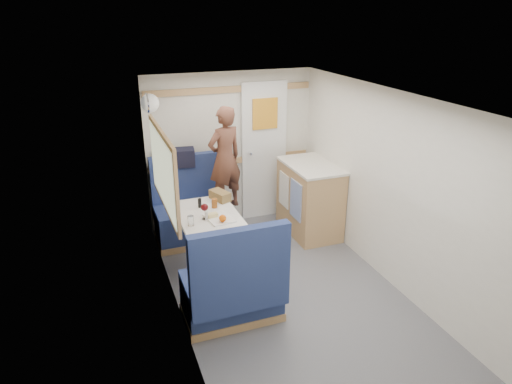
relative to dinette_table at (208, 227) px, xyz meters
name	(u,v)px	position (x,y,z in m)	size (l,w,h in m)	color
floor	(303,313)	(0.65, -1.00, -0.57)	(4.50, 4.50, 0.00)	#515156
ceiling	(312,105)	(0.65, -1.00, 1.43)	(4.50, 4.50, 0.00)	silver
wall_back	(231,149)	(0.65, 1.25, 0.43)	(2.20, 0.02, 2.00)	silver
wall_left	(183,239)	(-0.45, -1.00, 0.43)	(0.02, 4.50, 2.00)	silver
wall_right	(411,202)	(1.75, -1.00, 0.43)	(0.02, 4.50, 2.00)	silver
oak_trim_low	(232,161)	(0.65, 1.23, 0.28)	(2.15, 0.02, 0.08)	#AC814E
oak_trim_high	(230,89)	(0.65, 1.23, 1.21)	(2.15, 0.02, 0.08)	#AC814E
side_window	(163,171)	(-0.43, 0.00, 0.68)	(0.04, 1.30, 0.72)	gray
rear_door	(264,149)	(1.10, 1.22, 0.41)	(0.62, 0.12, 1.86)	white
dinette_table	(208,227)	(0.00, 0.00, 0.00)	(0.62, 0.92, 0.72)	white
bench_far	(192,217)	(0.00, 0.86, -0.27)	(0.90, 0.59, 1.05)	navy
bench_near	(233,292)	(0.00, -0.86, -0.27)	(0.90, 0.59, 1.05)	navy
ledge	(185,167)	(0.00, 1.12, 0.31)	(0.90, 0.14, 0.04)	#AC814E
dome_light	(150,103)	(-0.39, 0.85, 1.18)	(0.20, 0.20, 0.20)	white
galley_counter	(309,198)	(1.47, 0.55, -0.10)	(0.57, 0.92, 0.92)	#AC814E
person	(225,158)	(0.40, 0.70, 0.51)	(0.45, 0.30, 1.24)	brown
duffel_bag	(176,158)	(-0.10, 1.12, 0.44)	(0.45, 0.22, 0.22)	black
tray	(219,218)	(0.08, -0.17, 0.16)	(0.24, 0.32, 0.02)	white
orange_fruit	(223,218)	(0.08, -0.27, 0.21)	(0.07, 0.07, 0.07)	orange
cheese_block	(212,215)	(0.02, -0.13, 0.19)	(0.11, 0.06, 0.04)	#E2D982
wine_glass	(204,208)	(-0.06, -0.12, 0.28)	(0.08, 0.08, 0.17)	white
tumbler_left	(191,221)	(-0.23, -0.22, 0.21)	(0.06, 0.06, 0.10)	silver
beer_glass	(214,203)	(0.11, 0.13, 0.20)	(0.06, 0.06, 0.10)	brown
pepper_grinder	(200,203)	(-0.04, 0.19, 0.20)	(0.04, 0.04, 0.10)	black
salt_grinder	(206,216)	(-0.05, -0.14, 0.20)	(0.03, 0.03, 0.08)	silver
bread_loaf	(220,196)	(0.22, 0.31, 0.21)	(0.13, 0.25, 0.10)	brown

